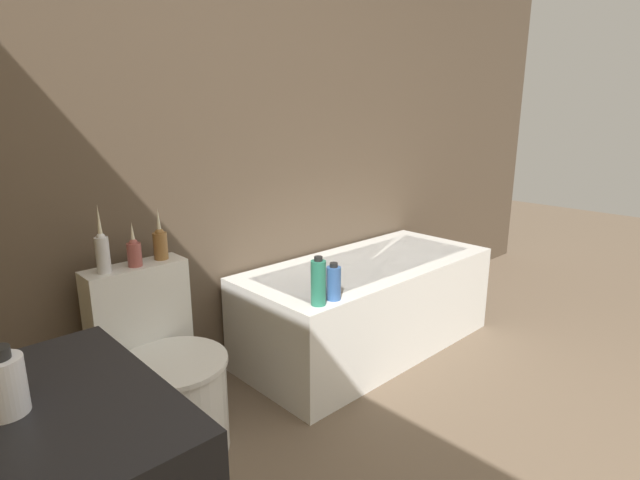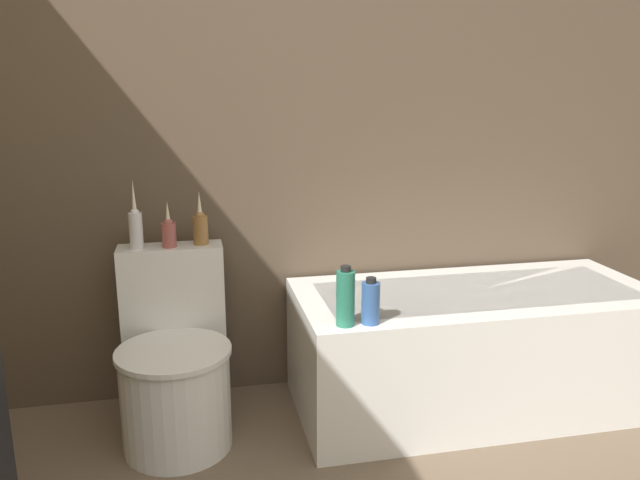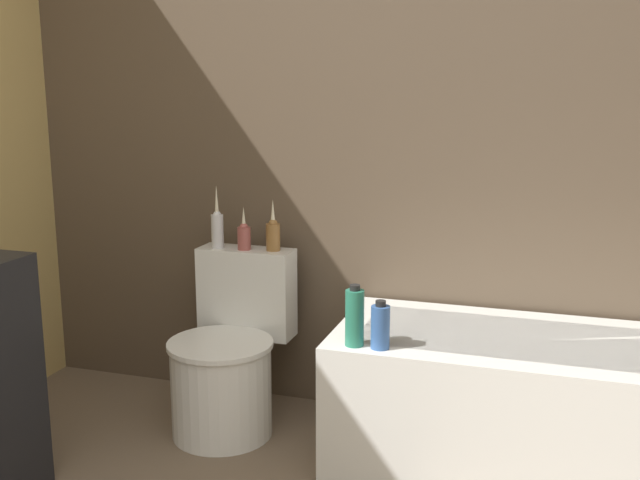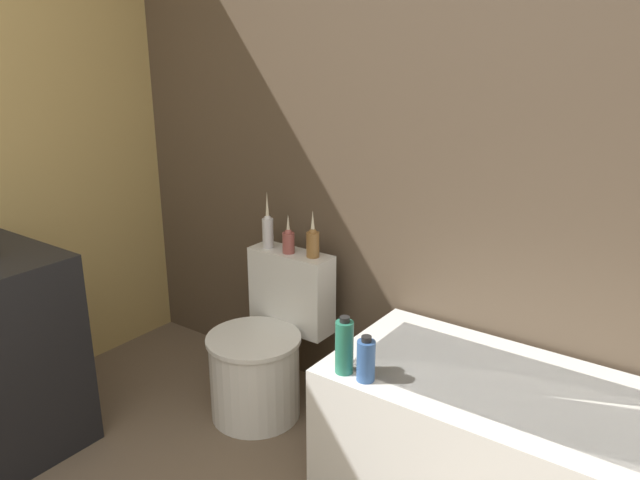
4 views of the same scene
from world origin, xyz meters
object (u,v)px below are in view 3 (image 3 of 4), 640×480
vase_gold (217,227)px  vase_silver (244,235)px  bathtub (540,406)px  shampoo_bottle_short (380,326)px  shampoo_bottle_tall (355,317)px  toilet (228,362)px  vase_bronze (273,233)px

vase_gold → vase_silver: vase_gold is taller
bathtub → vase_silver: bearing=171.5°
vase_gold → shampoo_bottle_short: bearing=-28.5°
shampoo_bottle_tall → vase_gold: bearing=148.6°
vase_gold → shampoo_bottle_tall: (0.74, -0.45, -0.20)m
vase_silver → shampoo_bottle_tall: size_ratio=0.84×
bathtub → vase_gold: size_ratio=5.53×
toilet → vase_silver: vase_silver is taller
vase_gold → vase_silver: 0.13m
vase_silver → vase_bronze: bearing=9.6°
toilet → shampoo_bottle_short: size_ratio=4.20×
shampoo_bottle_short → vase_bronze: bearing=140.9°
toilet → vase_silver: 0.54m
toilet → vase_bronze: vase_bronze is taller
toilet → vase_bronze: size_ratio=3.30×
vase_gold → shampoo_bottle_short: vase_gold is taller
toilet → vase_silver: bearing=90.0°
bathtub → vase_gold: (-1.38, 0.19, 0.56)m
bathtub → vase_bronze: 1.27m
vase_bronze → vase_silver: bearing=-170.4°
vase_bronze → shampoo_bottle_short: 0.78m
toilet → vase_bronze: bearing=59.5°
bathtub → vase_silver: vase_silver is taller
bathtub → shampoo_bottle_short: 0.69m
toilet → vase_silver: size_ratio=3.93×
vase_gold → vase_silver: size_ratio=1.48×
bathtub → vase_gold: vase_gold is taller
toilet → shampoo_bottle_short: toilet is taller
vase_bronze → shampoo_bottle_tall: (0.49, -0.47, -0.18)m
vase_silver → vase_gold: bearing=179.7°
bathtub → toilet: toilet is taller
toilet → shampoo_bottle_short: (0.71, -0.26, 0.31)m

